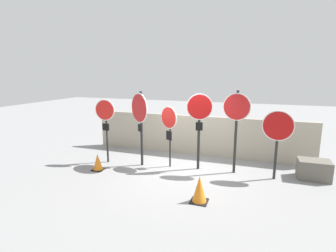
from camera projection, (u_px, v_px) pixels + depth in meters
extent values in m
plane|color=gray|center=(184.00, 169.00, 8.43)|extent=(40.00, 40.00, 0.00)
cube|color=#A89E89|center=(197.00, 135.00, 9.84)|extent=(8.18, 0.12, 1.48)
cylinder|color=black|center=(107.00, 134.00, 8.94)|extent=(0.07, 0.07, 2.02)
cylinder|color=white|center=(105.00, 110.00, 8.72)|extent=(0.71, 0.07, 0.71)
cylinder|color=red|center=(105.00, 110.00, 8.70)|extent=(0.65, 0.06, 0.65)
cube|color=black|center=(106.00, 127.00, 8.84)|extent=(0.24, 0.04, 0.24)
cylinder|color=black|center=(142.00, 129.00, 8.60)|extent=(0.08, 0.08, 2.47)
cylinder|color=white|center=(139.00, 108.00, 8.42)|extent=(0.81, 0.56, 0.96)
cylinder|color=red|center=(139.00, 108.00, 8.41)|extent=(0.76, 0.53, 0.90)
cube|color=black|center=(140.00, 128.00, 8.55)|extent=(0.19, 0.14, 0.24)
cylinder|color=black|center=(170.00, 137.00, 8.50)|extent=(0.06, 0.06, 2.01)
cylinder|color=white|center=(169.00, 118.00, 8.34)|extent=(0.64, 0.37, 0.72)
cylinder|color=red|center=(169.00, 118.00, 8.33)|extent=(0.59, 0.34, 0.66)
cube|color=black|center=(169.00, 136.00, 8.45)|extent=(0.23, 0.14, 0.30)
cylinder|color=black|center=(199.00, 134.00, 8.27)|extent=(0.09, 0.09, 2.30)
cylinder|color=white|center=(200.00, 107.00, 8.03)|extent=(0.79, 0.25, 0.81)
cylinder|color=#AD0F0F|center=(200.00, 107.00, 8.01)|extent=(0.73, 0.23, 0.75)
cube|color=black|center=(199.00, 126.00, 8.15)|extent=(0.22, 0.08, 0.26)
cylinder|color=black|center=(236.00, 133.00, 7.92)|extent=(0.08, 0.08, 2.55)
cylinder|color=white|center=(237.00, 107.00, 7.70)|extent=(0.82, 0.11, 0.82)
cylinder|color=red|center=(237.00, 107.00, 7.69)|extent=(0.76, 0.10, 0.76)
cylinder|color=black|center=(276.00, 147.00, 7.49)|extent=(0.07, 0.07, 1.93)
cylinder|color=white|center=(278.00, 126.00, 7.31)|extent=(0.86, 0.15, 0.87)
cylinder|color=#AD0F0F|center=(278.00, 126.00, 7.30)|extent=(0.80, 0.15, 0.81)
cube|color=black|center=(98.00, 170.00, 8.39)|extent=(0.35, 0.35, 0.02)
cone|color=orange|center=(98.00, 162.00, 8.33)|extent=(0.29, 0.29, 0.52)
cube|color=black|center=(199.00, 201.00, 6.32)|extent=(0.42, 0.42, 0.02)
cone|color=orange|center=(199.00, 189.00, 6.25)|extent=(0.35, 0.35, 0.63)
cube|color=#605B51|center=(314.00, 170.00, 7.62)|extent=(0.88, 0.60, 0.57)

